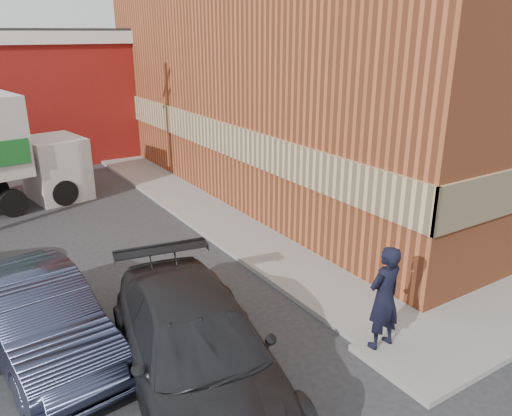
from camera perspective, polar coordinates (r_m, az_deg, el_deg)
ground at (r=9.89m, az=12.70°, el=-14.67°), size 90.00×90.00×0.00m
brick_building at (r=20.61m, az=12.90°, el=16.87°), size 14.25×18.25×9.36m
sidewalk_west at (r=16.91m, az=-7.64°, el=0.67°), size 1.80×18.00×0.12m
man at (r=9.13m, az=14.44°, el=-9.89°), size 0.72×0.48×1.94m
sedan at (r=9.70m, az=-23.56°, el=-11.46°), size 2.12×4.71×1.50m
suv_b at (r=8.17m, az=-6.69°, el=-15.76°), size 3.14×5.69×1.56m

